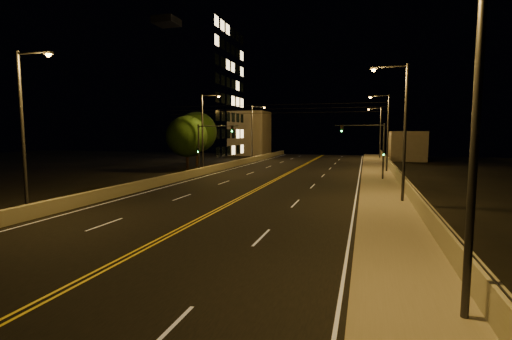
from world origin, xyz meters
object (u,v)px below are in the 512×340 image
(traffic_signal_right, at_px, (373,145))
(tree_1, at_px, (197,132))
(streetlight_4, at_px, (25,124))
(streetlight_5, at_px, (204,128))
(tree_0, at_px, (187,136))
(streetlight_2, at_px, (386,128))
(building_tower, at_px, (168,94))
(streetlight_3, at_px, (379,130))
(streetlight_1, at_px, (401,125))
(streetlight_6, at_px, (254,130))
(traffic_signal_left, at_px, (206,143))
(streetlight_0, at_px, (465,111))

(traffic_signal_right, height_order, tree_1, tree_1)
(streetlight_4, distance_m, traffic_signal_right, 30.59)
(tree_1, bearing_deg, streetlight_5, -58.79)
(streetlight_5, height_order, tree_0, streetlight_5)
(streetlight_5, relative_size, traffic_signal_right, 1.61)
(streetlight_5, relative_size, tree_0, 1.34)
(streetlight_2, relative_size, streetlight_4, 1.00)
(tree_1, bearing_deg, building_tower, 135.90)
(streetlight_2, bearing_deg, streetlight_3, 90.00)
(traffic_signal_right, distance_m, tree_0, 23.56)
(streetlight_2, distance_m, tree_0, 25.22)
(streetlight_4, xyz_separation_m, tree_1, (-5.06, 33.50, -0.44))
(streetlight_1, height_order, tree_0, streetlight_1)
(streetlight_3, relative_size, building_tower, 0.39)
(streetlight_2, distance_m, streetlight_5, 22.38)
(tree_1, bearing_deg, streetlight_6, 68.09)
(traffic_signal_left, height_order, tree_1, tree_1)
(streetlight_4, xyz_separation_m, traffic_signal_right, (19.93, 23.15, -1.76))
(streetlight_1, height_order, streetlight_5, same)
(streetlight_1, height_order, streetlight_4, same)
(streetlight_0, bearing_deg, tree_1, 123.38)
(streetlight_2, xyz_separation_m, streetlight_5, (-21.47, -6.32, 0.00))
(streetlight_1, relative_size, streetlight_5, 1.00)
(streetlight_0, height_order, streetlight_1, same)
(streetlight_2, height_order, streetlight_6, same)
(streetlight_3, xyz_separation_m, tree_1, (-26.53, -22.69, -0.44))
(traffic_signal_right, distance_m, tree_1, 27.08)
(traffic_signal_left, bearing_deg, tree_0, 139.69)
(streetlight_0, height_order, streetlight_3, same)
(streetlight_0, xyz_separation_m, streetlight_4, (-21.47, 6.77, 0.00))
(streetlight_0, bearing_deg, tree_0, 126.34)
(streetlight_3, relative_size, tree_0, 1.34)
(streetlight_0, height_order, streetlight_4, same)
(streetlight_3, distance_m, traffic_signal_left, 38.83)
(streetlight_0, xyz_separation_m, streetlight_2, (0.00, 38.23, 0.00))
(streetlight_3, xyz_separation_m, traffic_signal_left, (-20.33, -33.04, -1.76))
(streetlight_2, relative_size, tree_1, 1.19)
(building_tower, relative_size, tree_0, 3.47)
(streetlight_6, bearing_deg, tree_0, -99.82)
(streetlight_5, bearing_deg, streetlight_2, 16.40)
(tree_0, height_order, tree_1, tree_1)
(streetlight_2, distance_m, building_tower, 39.20)
(traffic_signal_right, bearing_deg, traffic_signal_left, 180.00)
(streetlight_2, height_order, building_tower, building_tower)
(streetlight_5, bearing_deg, traffic_signal_right, -5.73)
(streetlight_2, height_order, streetlight_3, same)
(streetlight_0, relative_size, streetlight_2, 1.00)
(streetlight_3, distance_m, streetlight_4, 60.15)
(streetlight_3, bearing_deg, tree_0, -130.27)
(streetlight_6, distance_m, traffic_signal_left, 23.03)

